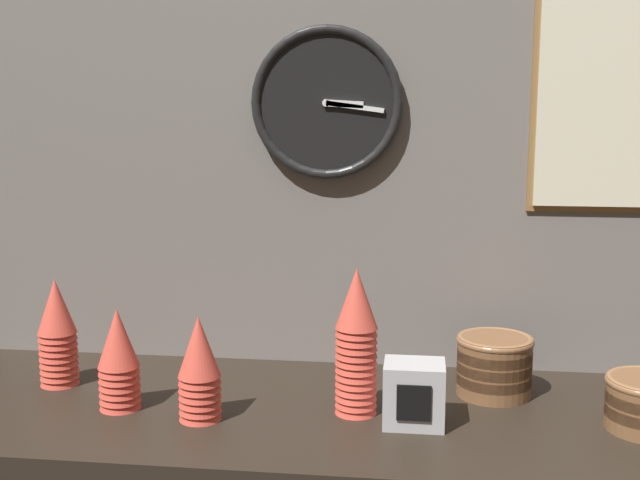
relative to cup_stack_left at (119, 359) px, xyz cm
name	(u,v)px	position (x,y,z in cm)	size (l,w,h in cm)	color
ground_plane	(337,416)	(39.32, 5.80, -11.38)	(160.00, 56.00, 4.00)	black
wall_tiled_back	(352,116)	(39.32, 32.30, 43.12)	(160.00, 3.00, 105.00)	slate
cup_stack_left	(119,359)	(0.00, 0.00, 0.00)	(7.57, 7.57, 18.76)	#DB4C3D
cup_stack_far_left	(57,332)	(-16.59, 10.70, 1.31)	(7.57, 7.57, 21.38)	#DB4C3D
cup_stack_center_right	(356,341)	(42.89, 3.16, 3.93)	(7.57, 7.57, 26.62)	#DB4C3D
cup_stack_center_left	(199,368)	(15.93, -3.19, 0.00)	(7.57, 7.57, 18.76)	#DB4C3D
bowl_stack_right	(494,364)	(68.29, 15.63, -3.26)	(14.55, 14.55, 11.49)	brown
wall_clock	(327,103)	(34.46, 29.27, 45.71)	(30.92, 2.70, 30.92)	black
menu_board	(630,86)	(93.41, 30.16, 48.98)	(37.20, 1.32, 49.50)	olive
napkin_dispenser	(414,394)	(53.27, -0.82, -3.85)	(10.47, 8.97, 11.05)	#B7B7BC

